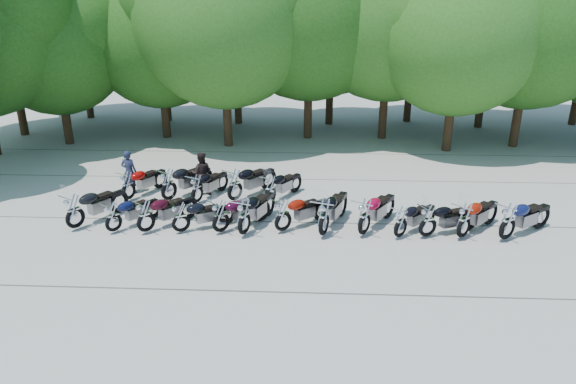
{
  "coord_description": "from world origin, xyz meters",
  "views": [
    {
      "loc": [
        0.76,
        -14.53,
        7.1
      ],
      "look_at": [
        0.0,
        1.5,
        1.1
      ],
      "focal_mm": 32.0,
      "sensor_mm": 36.0,
      "label": 1
    }
  ],
  "objects_px": {
    "motorcycle_15": "(197,188)",
    "motorcycle_17": "(270,188)",
    "motorcycle_5": "(244,216)",
    "motorcycle_4": "(221,215)",
    "motorcycle_6": "(283,214)",
    "motorcycle_7": "(324,216)",
    "motorcycle_0": "(74,210)",
    "motorcycle_2": "(145,215)",
    "motorcycle_1": "(113,216)",
    "motorcycle_13": "(128,185)",
    "motorcycle_16": "(235,184)",
    "motorcycle_10": "(428,220)",
    "motorcycle_12": "(508,220)",
    "motorcycle_3": "(181,216)",
    "motorcycle_8": "(365,216)",
    "rider_1": "(201,173)",
    "motorcycle_11": "(464,219)",
    "motorcycle_9": "(401,221)",
    "rider_0": "(129,172)",
    "motorcycle_14": "(168,184)"
  },
  "relations": [
    {
      "from": "motorcycle_2",
      "to": "motorcycle_4",
      "type": "xyz_separation_m",
      "value": [
        2.42,
        0.1,
        -0.01
      ]
    },
    {
      "from": "motorcycle_11",
      "to": "motorcycle_15",
      "type": "height_order",
      "value": "motorcycle_11"
    },
    {
      "from": "motorcycle_1",
      "to": "motorcycle_0",
      "type": "bearing_deg",
      "value": 28.98
    },
    {
      "from": "motorcycle_15",
      "to": "motorcycle_17",
      "type": "relative_size",
      "value": 1.01
    },
    {
      "from": "motorcycle_2",
      "to": "motorcycle_15",
      "type": "bearing_deg",
      "value": -70.79
    },
    {
      "from": "motorcycle_3",
      "to": "motorcycle_17",
      "type": "relative_size",
      "value": 0.96
    },
    {
      "from": "motorcycle_6",
      "to": "motorcycle_11",
      "type": "height_order",
      "value": "motorcycle_11"
    },
    {
      "from": "motorcycle_2",
      "to": "rider_0",
      "type": "relative_size",
      "value": 1.32
    },
    {
      "from": "motorcycle_12",
      "to": "motorcycle_1",
      "type": "bearing_deg",
      "value": 54.51
    },
    {
      "from": "motorcycle_5",
      "to": "motorcycle_17",
      "type": "xyz_separation_m",
      "value": [
        0.62,
        2.78,
        -0.08
      ]
    },
    {
      "from": "motorcycle_15",
      "to": "rider_0",
      "type": "relative_size",
      "value": 1.28
    },
    {
      "from": "motorcycle_13",
      "to": "motorcycle_16",
      "type": "distance_m",
      "value": 4.02
    },
    {
      "from": "motorcycle_1",
      "to": "motorcycle_7",
      "type": "height_order",
      "value": "motorcycle_7"
    },
    {
      "from": "motorcycle_6",
      "to": "motorcycle_14",
      "type": "height_order",
      "value": "motorcycle_14"
    },
    {
      "from": "motorcycle_8",
      "to": "motorcycle_11",
      "type": "bearing_deg",
      "value": -149.42
    },
    {
      "from": "motorcycle_10",
      "to": "motorcycle_12",
      "type": "height_order",
      "value": "motorcycle_12"
    },
    {
      "from": "motorcycle_16",
      "to": "motorcycle_8",
      "type": "bearing_deg",
      "value": -173.14
    },
    {
      "from": "motorcycle_8",
      "to": "rider_1",
      "type": "distance_m",
      "value": 6.94
    },
    {
      "from": "motorcycle_7",
      "to": "motorcycle_13",
      "type": "xyz_separation_m",
      "value": [
        -7.28,
        2.81,
        -0.08
      ]
    },
    {
      "from": "motorcycle_15",
      "to": "motorcycle_8",
      "type": "bearing_deg",
      "value": -177.54
    },
    {
      "from": "rider_1",
      "to": "motorcycle_8",
      "type": "bearing_deg",
      "value": 142.03
    },
    {
      "from": "motorcycle_5",
      "to": "motorcycle_4",
      "type": "bearing_deg",
      "value": 9.73
    },
    {
      "from": "motorcycle_8",
      "to": "rider_0",
      "type": "bearing_deg",
      "value": 10.38
    },
    {
      "from": "motorcycle_9",
      "to": "motorcycle_15",
      "type": "xyz_separation_m",
      "value": [
        -7.06,
        2.66,
        0.03
      ]
    },
    {
      "from": "motorcycle_0",
      "to": "motorcycle_9",
      "type": "distance_m",
      "value": 10.56
    },
    {
      "from": "rider_1",
      "to": "motorcycle_12",
      "type": "bearing_deg",
      "value": 153.16
    },
    {
      "from": "motorcycle_0",
      "to": "motorcycle_15",
      "type": "bearing_deg",
      "value": -114.03
    },
    {
      "from": "motorcycle_3",
      "to": "motorcycle_11",
      "type": "distance_m",
      "value": 8.99
    },
    {
      "from": "motorcycle_9",
      "to": "rider_1",
      "type": "bearing_deg",
      "value": 18.01
    },
    {
      "from": "motorcycle_8",
      "to": "motorcycle_16",
      "type": "distance_m",
      "value": 5.33
    },
    {
      "from": "motorcycle_1",
      "to": "motorcycle_14",
      "type": "xyz_separation_m",
      "value": [
        1.06,
        2.83,
        0.12
      ]
    },
    {
      "from": "motorcycle_10",
      "to": "motorcycle_17",
      "type": "height_order",
      "value": "motorcycle_10"
    },
    {
      "from": "motorcycle_7",
      "to": "motorcycle_5",
      "type": "bearing_deg",
      "value": 22.14
    },
    {
      "from": "motorcycle_0",
      "to": "motorcycle_2",
      "type": "distance_m",
      "value": 2.42
    },
    {
      "from": "motorcycle_0",
      "to": "motorcycle_13",
      "type": "xyz_separation_m",
      "value": [
        0.86,
        2.65,
        -0.05
      ]
    },
    {
      "from": "motorcycle_4",
      "to": "motorcycle_6",
      "type": "relative_size",
      "value": 0.99
    },
    {
      "from": "motorcycle_12",
      "to": "rider_0",
      "type": "height_order",
      "value": "rider_0"
    },
    {
      "from": "motorcycle_13",
      "to": "motorcycle_17",
      "type": "relative_size",
      "value": 1.04
    },
    {
      "from": "motorcycle_14",
      "to": "motorcycle_4",
      "type": "bearing_deg",
      "value": 165.98
    },
    {
      "from": "motorcycle_13",
      "to": "motorcycle_10",
      "type": "bearing_deg",
      "value": -165.72
    },
    {
      "from": "motorcycle_3",
      "to": "motorcycle_17",
      "type": "distance_m",
      "value": 3.79
    },
    {
      "from": "motorcycle_8",
      "to": "motorcycle_12",
      "type": "distance_m",
      "value": 4.43
    },
    {
      "from": "motorcycle_7",
      "to": "motorcycle_8",
      "type": "height_order",
      "value": "motorcycle_7"
    },
    {
      "from": "motorcycle_6",
      "to": "motorcycle_7",
      "type": "distance_m",
      "value": 1.34
    },
    {
      "from": "motorcycle_11",
      "to": "rider_0",
      "type": "height_order",
      "value": "rider_0"
    },
    {
      "from": "motorcycle_14",
      "to": "motorcycle_13",
      "type": "bearing_deg",
      "value": 33.97
    },
    {
      "from": "motorcycle_9",
      "to": "rider_1",
      "type": "xyz_separation_m",
      "value": [
        -7.09,
        3.69,
        0.24
      ]
    },
    {
      "from": "motorcycle_9",
      "to": "motorcycle_13",
      "type": "xyz_separation_m",
      "value": [
        -9.7,
        2.82,
        0.04
      ]
    },
    {
      "from": "motorcycle_5",
      "to": "motorcycle_7",
      "type": "height_order",
      "value": "motorcycle_7"
    },
    {
      "from": "motorcycle_4",
      "to": "motorcycle_16",
      "type": "relative_size",
      "value": 0.89
    }
  ]
}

